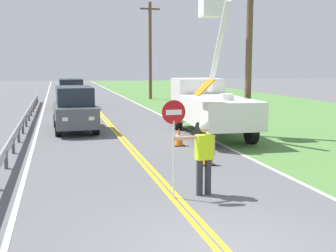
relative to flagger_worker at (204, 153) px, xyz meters
name	(u,v)px	position (x,y,z in m)	size (l,w,h in m)	color
ground_plane	(222,251)	(-0.73, -3.08, -1.05)	(160.00, 160.00, 0.00)	#5B5B5E
grass_verge_right	(272,110)	(10.87, 16.92, -1.04)	(16.00, 110.00, 0.01)	#517F3D
centerline_yellow_left	(100,116)	(-0.82, 16.92, -1.04)	(0.11, 110.00, 0.01)	yellow
centerline_yellow_right	(103,115)	(-0.64, 16.92, -1.04)	(0.11, 110.00, 0.01)	yellow
edge_line_right	(158,114)	(2.87, 16.92, -1.04)	(0.12, 110.00, 0.01)	silver
edge_line_left	(41,117)	(-4.33, 16.92, -1.04)	(0.12, 110.00, 0.01)	silver
flagger_worker	(204,153)	(0.00, 0.00, 0.00)	(1.08, 0.27, 1.83)	#2D2D33
stop_sign_paddle	(174,127)	(-0.77, -0.07, 0.66)	(0.56, 0.04, 2.33)	silver
utility_bucket_truck	(208,103)	(3.21, 8.50, 0.38)	(2.99, 6.92, 5.97)	white
oncoming_suv_nearest	(75,109)	(-2.57, 11.14, 0.01)	(2.01, 4.65, 2.10)	#4C5156
oncoming_suv_second	(71,93)	(-2.35, 22.43, 0.01)	(1.93, 4.61, 2.10)	maroon
utility_pole_near	(249,34)	(4.75, 7.75, 3.40)	(1.80, 0.28, 8.52)	brown
utility_pole_mid	(150,49)	(4.93, 28.72, 3.46)	(1.80, 0.28, 8.64)	brown
traffic_cone_lead	(208,154)	(1.18, 2.91, -0.71)	(0.40, 0.40, 0.70)	orange
traffic_cone_mid	(179,137)	(1.17, 6.22, -0.71)	(0.40, 0.40, 0.70)	orange
guardrail_left_shoulder	(24,119)	(-4.93, 12.00, -0.53)	(0.10, 32.00, 0.71)	#9EA0A3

